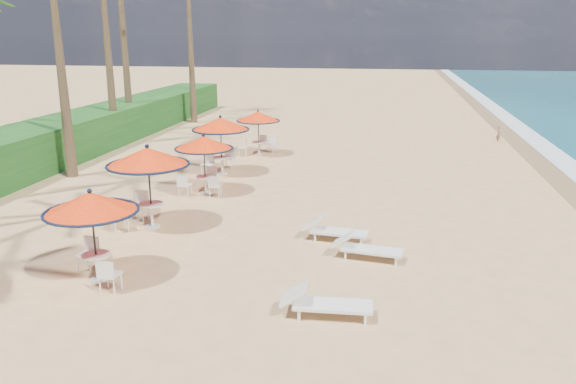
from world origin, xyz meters
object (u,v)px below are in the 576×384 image
(station_1, at_px, (146,164))
(station_3, at_px, (220,129))
(station_4, at_px, (258,122))
(lounger_far, at_px, (333,230))
(lounger_near, at_px, (323,302))
(lounger_mid, at_px, (365,247))
(station_2, at_px, (204,150))
(station_0, at_px, (92,211))

(station_1, xyz_separation_m, station_3, (0.20, 6.77, -0.07))
(station_4, bearing_deg, lounger_far, -66.54)
(station_3, height_order, lounger_far, station_3)
(station_1, distance_m, station_3, 6.77)
(lounger_near, relative_size, lounger_mid, 1.02)
(station_2, distance_m, lounger_far, 6.56)
(station_1, bearing_deg, station_0, -84.52)
(lounger_far, bearing_deg, station_1, -175.49)
(station_2, xyz_separation_m, lounger_mid, (6.04, -5.12, -1.30))
(lounger_far, bearing_deg, lounger_near, -80.76)
(station_0, height_order, station_3, station_3)
(station_1, height_order, lounger_near, station_1)
(station_2, xyz_separation_m, lounger_near, (5.35, -8.39, -1.29))
(station_2, height_order, lounger_mid, station_2)
(station_4, xyz_separation_m, lounger_far, (4.71, -10.85, -1.28))
(station_2, height_order, station_3, station_3)
(station_3, height_order, lounger_mid, station_3)
(lounger_far, bearing_deg, station_4, 119.28)
(lounger_far, bearing_deg, lounger_mid, -45.32)
(station_1, xyz_separation_m, lounger_far, (5.57, -0.13, -1.64))
(station_0, distance_m, lounger_far, 6.52)
(station_3, distance_m, lounger_near, 12.77)
(station_0, relative_size, station_1, 0.89)
(station_4, distance_m, lounger_near, 16.15)
(lounger_near, height_order, lounger_mid, lounger_near)
(lounger_far, bearing_deg, station_2, 148.06)
(lounger_near, bearing_deg, station_1, 138.52)
(station_0, relative_size, station_2, 1.03)
(station_1, bearing_deg, station_3, 88.30)
(lounger_mid, bearing_deg, lounger_far, 136.93)
(station_2, bearing_deg, lounger_far, -37.76)
(station_0, relative_size, station_3, 0.92)
(station_0, height_order, station_1, station_1)
(station_3, bearing_deg, lounger_near, -63.61)
(station_0, bearing_deg, station_1, 95.48)
(station_0, xyz_separation_m, station_2, (0.12, 7.60, -0.11))
(station_4, bearing_deg, lounger_near, -71.99)
(station_0, height_order, station_4, station_0)
(station_0, distance_m, station_3, 10.56)
(station_3, xyz_separation_m, lounger_far, (5.37, -6.90, -1.56))
(station_3, bearing_deg, station_2, -84.55)
(lounger_near, distance_m, lounger_mid, 3.34)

